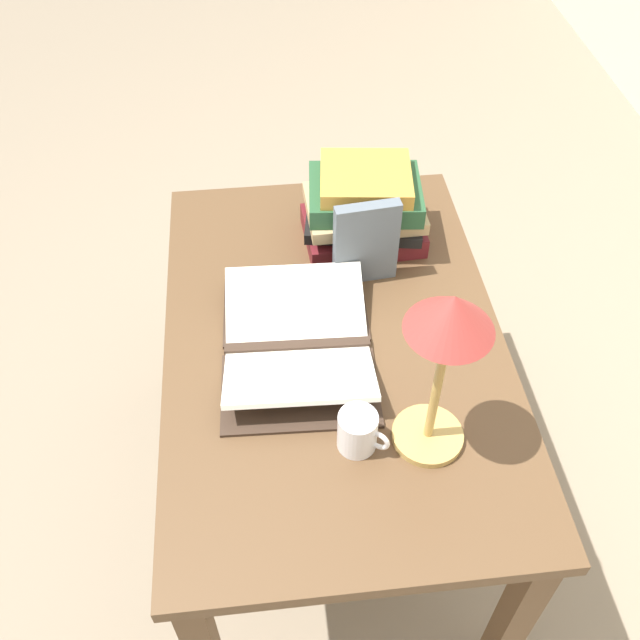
{
  "coord_description": "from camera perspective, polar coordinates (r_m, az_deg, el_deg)",
  "views": [
    {
      "loc": [
        1.06,
        -0.15,
        1.94
      ],
      "look_at": [
        0.02,
        -0.03,
        0.8
      ],
      "focal_mm": 40.0,
      "sensor_mm": 36.0,
      "label": 1
    }
  ],
  "objects": [
    {
      "name": "ground_plane",
      "position": [
        2.22,
        0.87,
        -13.82
      ],
      "size": [
        12.0,
        12.0,
        0.0
      ],
      "primitive_type": "plane",
      "color": "gray"
    },
    {
      "name": "reading_desk",
      "position": [
        1.7,
        1.1,
        -3.72
      ],
      "size": [
        1.17,
        0.77,
        0.72
      ],
      "color": "brown",
      "rests_on": "ground_plane"
    },
    {
      "name": "open_book",
      "position": [
        1.58,
        -1.83,
        -1.85
      ],
      "size": [
        0.46,
        0.35,
        0.08
      ],
      "rotation": [
        0.0,
        0.0,
        -0.04
      ],
      "color": "#38281E",
      "rests_on": "reading_desk"
    },
    {
      "name": "book_stack_tall",
      "position": [
        1.8,
        3.54,
        8.92
      ],
      "size": [
        0.23,
        0.31,
        0.21
      ],
      "color": "maroon",
      "rests_on": "reading_desk"
    },
    {
      "name": "book_standing_upright",
      "position": [
        1.68,
        3.7,
        6.16
      ],
      "size": [
        0.05,
        0.16,
        0.22
      ],
      "rotation": [
        0.0,
        0.0,
        0.1
      ],
      "color": "slate",
      "rests_on": "reading_desk"
    },
    {
      "name": "reading_lamp",
      "position": [
        1.23,
        10.14,
        -1.33
      ],
      "size": [
        0.16,
        0.16,
        0.41
      ],
      "color": "tan",
      "rests_on": "reading_desk"
    },
    {
      "name": "coffee_mug",
      "position": [
        1.41,
        3.08,
        -8.89
      ],
      "size": [
        0.08,
        0.1,
        0.09
      ],
      "rotation": [
        0.0,
        0.0,
        0.96
      ],
      "color": "white",
      "rests_on": "reading_desk"
    }
  ]
}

